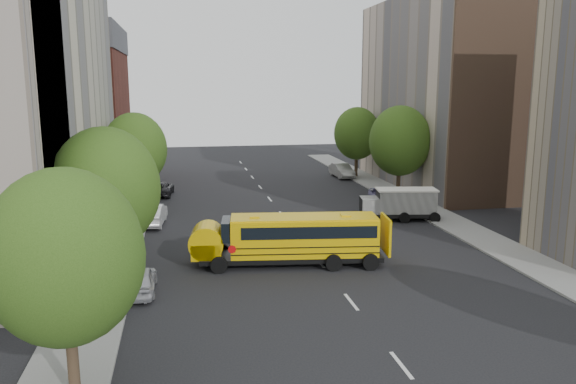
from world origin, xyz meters
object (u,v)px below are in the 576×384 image
object	(u,v)px
parked_car_1	(152,214)
street_tree_0	(65,257)
street_tree_1	(106,189)
street_tree_2	(135,149)
school_bus	(290,237)
parked_car_0	(139,280)
safari_truck	(400,204)
street_tree_4	(400,141)
parked_car_2	(160,189)
street_tree_5	(357,133)
parked_car_4	(386,197)
parked_car_5	(342,171)

from	to	relation	value
parked_car_1	street_tree_0	bearing A→B (deg)	91.81
street_tree_0	street_tree_1	size ratio (longest dim) A/B	0.94
street_tree_2	parked_car_1	world-z (taller)	street_tree_2
school_bus	parked_car_1	distance (m)	13.28
street_tree_1	parked_car_0	xyz separation A→B (m)	(1.40, -1.01, -4.30)
street_tree_2	parked_car_1	xyz separation A→B (m)	(1.40, -5.41, -4.07)
safari_truck	parked_car_1	bearing A→B (deg)	-176.75
street_tree_0	parked_car_1	xyz separation A→B (m)	(1.40, 22.59, -3.89)
street_tree_4	safari_truck	bearing A→B (deg)	-110.75
street_tree_0	parked_car_2	world-z (taller)	street_tree_0
street_tree_0	school_bus	xyz separation A→B (m)	(9.26, 11.91, -3.08)
parked_car_0	street_tree_1	bearing A→B (deg)	-35.18
safari_truck	parked_car_2	world-z (taller)	safari_truck
street_tree_5	school_bus	bearing A→B (deg)	-114.39
street_tree_4	parked_car_4	world-z (taller)	street_tree_4
street_tree_1	street_tree_0	bearing A→B (deg)	-90.00
parked_car_2	parked_car_4	distance (m)	20.03
parked_car_1	parked_car_4	xyz separation A→B (m)	(18.40, 2.52, 0.05)
parked_car_4	street_tree_1	bearing A→B (deg)	-141.35
parked_car_1	parked_car_2	bearing A→B (deg)	-85.69
parked_car_2	parked_car_4	bearing A→B (deg)	160.92
school_bus	parked_car_1	size ratio (longest dim) A/B	2.21
street_tree_4	parked_car_1	distance (m)	21.73
street_tree_0	street_tree_2	bearing A→B (deg)	90.00
school_bus	parked_car_0	xyz separation A→B (m)	(-7.86, -2.92, -0.91)
street_tree_1	parked_car_0	size ratio (longest dim) A/B	2.06
street_tree_5	parked_car_0	distance (m)	37.45
safari_truck	parked_car_2	distance (m)	21.78
street_tree_1	parked_car_0	bearing A→B (deg)	-35.76
street_tree_5	safari_truck	size ratio (longest dim) A/B	1.32
street_tree_5	street_tree_4	bearing A→B (deg)	-90.00
safari_truck	parked_car_1	size ratio (longest dim) A/B	1.24
street_tree_1	street_tree_4	world-z (taller)	street_tree_4
street_tree_5	safari_truck	xyz separation A→B (m)	(-2.78, -19.33, -3.47)
street_tree_4	school_bus	xyz separation A→B (m)	(-12.74, -16.09, -3.51)
safari_truck	parked_car_5	world-z (taller)	safari_truck
parked_car_2	safari_truck	bearing A→B (deg)	149.61
street_tree_5	safari_truck	world-z (taller)	street_tree_5
street_tree_5	school_bus	size ratio (longest dim) A/B	0.74
street_tree_2	parked_car_0	size ratio (longest dim) A/B	2.01
street_tree_2	parked_car_0	world-z (taller)	street_tree_2
safari_truck	street_tree_5	bearing A→B (deg)	91.22
street_tree_2	parked_car_4	bearing A→B (deg)	-8.32
street_tree_0	parked_car_0	world-z (taller)	street_tree_0
school_bus	parked_car_2	world-z (taller)	school_bus
street_tree_1	safari_truck	world-z (taller)	street_tree_1
street_tree_2	safari_truck	world-z (taller)	street_tree_2
street_tree_0	parked_car_2	xyz separation A→B (m)	(1.60, 33.46, -4.01)
parked_car_0	street_tree_5	bearing A→B (deg)	-123.02
street_tree_1	street_tree_2	bearing A→B (deg)	90.00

